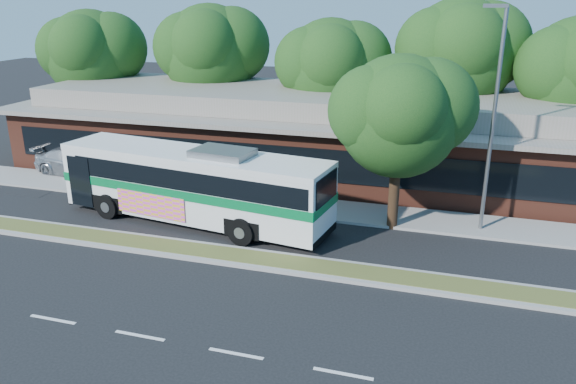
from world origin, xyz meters
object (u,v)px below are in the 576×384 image
object	(u,v)px
lamp_post	(493,116)
sedan	(79,162)
sidewalk_tree	(408,114)
transit_bus	(194,180)

from	to	relation	value
lamp_post	sedan	world-z (taller)	lamp_post
sedan	lamp_post	bearing A→B (deg)	-87.78
sedan	sidewalk_tree	world-z (taller)	sidewalk_tree
lamp_post	sidewalk_tree	bearing A→B (deg)	-169.73
lamp_post	sedan	xyz separation A→B (m)	(-20.91, 1.80, -4.14)
transit_bus	sidewalk_tree	size ratio (longest dim) A/B	1.71
transit_bus	sedan	xyz separation A→B (m)	(-9.08, 4.31, -1.14)
transit_bus	sidewalk_tree	bearing A→B (deg)	20.65
sedan	transit_bus	bearing A→B (deg)	-108.27
transit_bus	sidewalk_tree	world-z (taller)	sidewalk_tree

